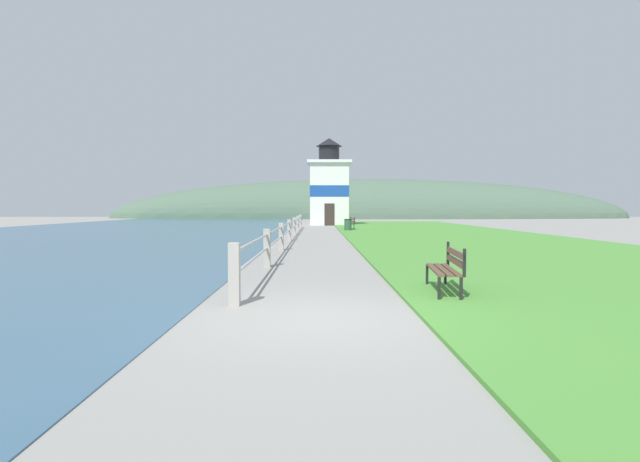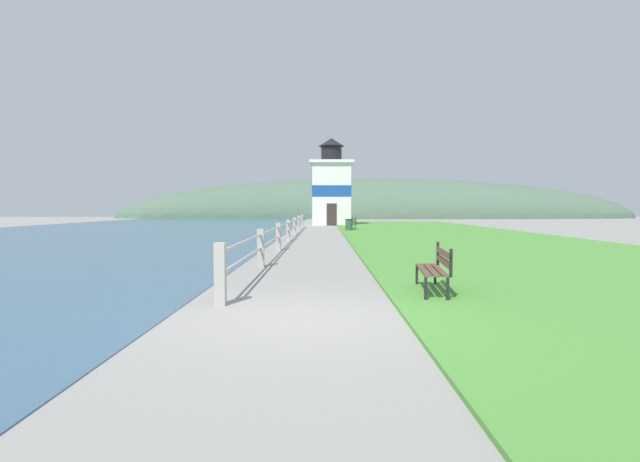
{
  "view_description": "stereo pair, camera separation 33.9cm",
  "coord_description": "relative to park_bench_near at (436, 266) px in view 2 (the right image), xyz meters",
  "views": [
    {
      "loc": [
        -0.02,
        -7.28,
        1.64
      ],
      "look_at": [
        0.14,
        21.04,
        0.3
      ],
      "focal_mm": 28.0,
      "sensor_mm": 36.0,
      "label": 1
    },
    {
      "loc": [
        0.32,
        -7.28,
        1.64
      ],
      "look_at": [
        0.14,
        21.04,
        0.3
      ],
      "focal_mm": 28.0,
      "sensor_mm": 36.0,
      "label": 2
    }
  ],
  "objects": [
    {
      "name": "ground_plane",
      "position": [
        -2.44,
        -2.06,
        -0.54
      ],
      "size": [
        160.0,
        160.0,
        0.0
      ],
      "primitive_type": "plane",
      "color": "gray"
    },
    {
      "name": "grass_verge",
      "position": [
        5.06,
        17.62,
        -0.51
      ],
      "size": [
        12.0,
        59.02,
        0.06
      ],
      "color": "#4C8E38",
      "rests_on": "ground_plane"
    },
    {
      "name": "water_strip",
      "position": [
        -16.44,
        17.62,
        -0.53
      ],
      "size": [
        24.0,
        94.43,
        0.01
      ],
      "color": "#385B75",
      "rests_on": "ground_plane"
    },
    {
      "name": "seawall_railing",
      "position": [
        -3.84,
        15.17,
        0.08
      ],
      "size": [
        0.18,
        32.62,
        1.05
      ],
      "color": "#A8A399",
      "rests_on": "ground_plane"
    },
    {
      "name": "park_bench_near",
      "position": [
        0.0,
        0.0,
        0.0
      ],
      "size": [
        0.65,
        1.82,
        0.94
      ],
      "rotation": [
        0.0,
        0.0,
        3.04
      ],
      "color": "brown",
      "rests_on": "ground_plane"
    },
    {
      "name": "park_bench_midway",
      "position": [
        -0.01,
        27.17,
        0.0
      ],
      "size": [
        0.64,
        1.85,
        0.94
      ],
      "rotation": [
        0.0,
        0.0,
        3.24
      ],
      "color": "brown",
      "rests_on": "ground_plane"
    },
    {
      "name": "lighthouse",
      "position": [
        -1.36,
        37.35,
        2.89
      ],
      "size": [
        4.03,
        4.03,
        8.08
      ],
      "color": "white",
      "rests_on": "ground_plane"
    },
    {
      "name": "trash_bin",
      "position": [
        -0.33,
        25.16,
        -0.11
      ],
      "size": [
        0.54,
        0.54,
        0.84
      ],
      "color": "#2D5138",
      "rests_on": "ground_plane"
    },
    {
      "name": "distant_hillside",
      "position": [
        5.56,
        67.29,
        -0.54
      ],
      "size": [
        80.0,
        16.0,
        12.0
      ],
      "color": "#4C6651",
      "rests_on": "ground_plane"
    }
  ]
}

